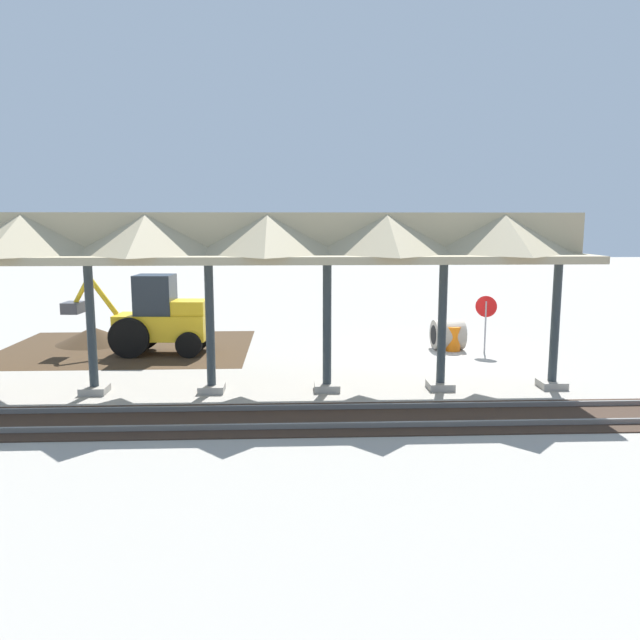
{
  "coord_description": "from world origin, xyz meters",
  "views": [
    {
      "loc": [
        5.07,
        21.83,
        4.65
      ],
      "look_at": [
        4.19,
        2.5,
        1.6
      ],
      "focal_mm": 35.0,
      "sensor_mm": 36.0,
      "label": 1
    }
  ],
  "objects_px": {
    "concrete_pipe": "(448,335)",
    "traffic_barrel": "(453,339)",
    "backhoe": "(158,318)",
    "stop_sign": "(486,312)"
  },
  "relations": [
    {
      "from": "stop_sign",
      "to": "concrete_pipe",
      "type": "distance_m",
      "value": 1.65
    },
    {
      "from": "backhoe",
      "to": "concrete_pipe",
      "type": "xyz_separation_m",
      "value": [
        -10.49,
        -0.29,
        -0.72
      ]
    },
    {
      "from": "stop_sign",
      "to": "concrete_pipe",
      "type": "bearing_deg",
      "value": -31.78
    },
    {
      "from": "concrete_pipe",
      "to": "stop_sign",
      "type": "bearing_deg",
      "value": 148.22
    },
    {
      "from": "stop_sign",
      "to": "traffic_barrel",
      "type": "height_order",
      "value": "stop_sign"
    },
    {
      "from": "concrete_pipe",
      "to": "traffic_barrel",
      "type": "distance_m",
      "value": 0.32
    },
    {
      "from": "stop_sign",
      "to": "traffic_barrel",
      "type": "relative_size",
      "value": 2.29
    },
    {
      "from": "backhoe",
      "to": "concrete_pipe",
      "type": "height_order",
      "value": "backhoe"
    },
    {
      "from": "backhoe",
      "to": "traffic_barrel",
      "type": "relative_size",
      "value": 5.67
    },
    {
      "from": "concrete_pipe",
      "to": "traffic_barrel",
      "type": "bearing_deg",
      "value": 112.78
    }
  ]
}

